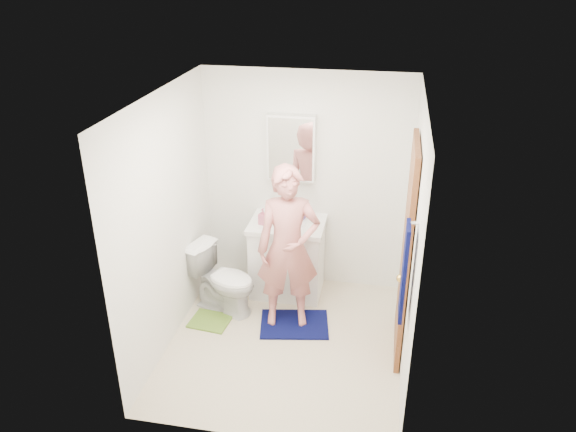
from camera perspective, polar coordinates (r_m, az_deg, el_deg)
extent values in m
cube|color=beige|center=(5.60, -0.29, -12.79)|extent=(2.20, 2.40, 0.02)
cube|color=white|center=(4.52, -0.36, 12.07)|extent=(2.20, 2.40, 0.02)
cube|color=white|center=(6.03, 1.87, 3.47)|extent=(2.20, 0.02, 2.40)
cube|color=white|center=(3.93, -3.71, -9.66)|extent=(2.20, 0.02, 2.40)
cube|color=white|center=(5.25, -12.31, -0.65)|extent=(0.02, 2.40, 2.40)
cube|color=white|center=(4.88, 12.61, -2.77)|extent=(0.02, 2.40, 2.40)
cube|color=white|center=(6.14, -0.06, -4.40)|extent=(0.75, 0.55, 0.80)
cube|color=white|center=(5.94, -0.06, -0.84)|extent=(0.79, 0.59, 0.05)
cylinder|color=white|center=(5.93, -0.06, -0.71)|extent=(0.40, 0.40, 0.03)
cylinder|color=silver|center=(6.06, 0.26, 0.62)|extent=(0.03, 0.03, 0.12)
cube|color=white|center=(5.85, 0.35, 6.95)|extent=(0.50, 0.12, 0.70)
cube|color=white|center=(5.79, 0.24, 6.76)|extent=(0.46, 0.01, 0.66)
cube|color=brown|center=(5.09, 11.89, -3.68)|extent=(0.05, 0.80, 2.05)
sphere|color=gold|center=(4.85, 11.35, -6.23)|extent=(0.07, 0.07, 0.07)
cube|color=#060A3F|center=(4.35, 11.72, -5.61)|extent=(0.03, 0.24, 0.80)
cylinder|color=silver|center=(4.16, 12.77, -0.68)|extent=(0.06, 0.02, 0.02)
imported|color=white|center=(5.90, -6.57, -6.39)|extent=(0.80, 0.61, 0.72)
cube|color=#060A3F|center=(5.81, 0.65, -10.93)|extent=(0.75, 0.60, 0.02)
cube|color=olive|center=(5.91, -7.91, -10.52)|extent=(0.43, 0.37, 0.02)
imported|color=#BE5874|center=(5.86, -2.56, -0.04)|extent=(0.10, 0.10, 0.18)
imported|color=#674599|center=(5.97, 1.36, 0.02)|extent=(0.12, 0.12, 0.09)
imported|color=#C06F6C|center=(5.40, 0.02, -3.31)|extent=(0.68, 0.52, 1.67)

